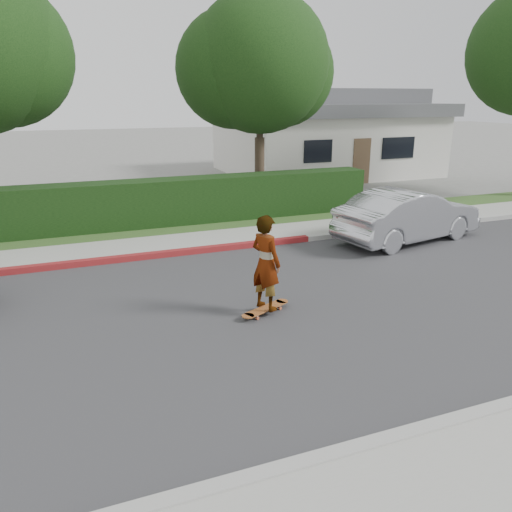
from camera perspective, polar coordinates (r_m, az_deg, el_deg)
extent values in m
plane|color=slate|center=(10.44, 11.11, -4.65)|extent=(120.00, 120.00, 0.00)
cube|color=#2D2D30|center=(10.44, 11.11, -4.63)|extent=(60.00, 8.00, 0.01)
cube|color=#9E9E99|center=(13.85, 2.13, 1.60)|extent=(60.00, 0.20, 0.15)
cube|color=maroon|center=(12.79, -18.90, -0.73)|extent=(12.00, 0.21, 0.15)
cube|color=gray|center=(14.65, 0.73, 2.46)|extent=(60.00, 1.60, 0.12)
cube|color=#2D4C1E|center=(16.10, -1.41, 3.82)|extent=(60.00, 1.60, 0.10)
cube|color=black|center=(15.79, -12.52, 5.73)|extent=(15.00, 1.00, 1.50)
cylinder|color=#33261C|center=(18.59, 0.41, 9.51)|extent=(0.36, 0.36, 2.52)
cylinder|color=#33261C|center=(18.42, 0.42, 15.34)|extent=(0.24, 0.24, 2.10)
sphere|color=black|center=(18.44, 0.44, 21.22)|extent=(4.80, 4.80, 4.80)
sphere|color=black|center=(18.52, -2.51, 20.57)|extent=(4.08, 4.08, 4.08)
sphere|color=black|center=(19.04, 2.76, 20.19)|extent=(3.84, 3.84, 3.84)
cube|color=beige|center=(27.63, 7.76, 12.55)|extent=(10.00, 8.00, 3.00)
cube|color=#4C4C51|center=(27.53, 7.92, 16.29)|extent=(10.60, 8.60, 0.60)
cube|color=#4C4C51|center=(27.53, 7.98, 17.53)|extent=(8.40, 6.40, 0.80)
cube|color=black|center=(22.92, 7.10, 11.79)|extent=(1.40, 0.06, 1.00)
cube|color=black|center=(25.23, 15.93, 11.80)|extent=(1.80, 0.06, 1.00)
cube|color=brown|center=(24.15, 11.95, 10.54)|extent=(0.90, 0.06, 2.10)
cylinder|color=#B35431|center=(9.23, 0.17, -7.11)|extent=(0.07, 0.06, 0.06)
cylinder|color=#B35431|center=(9.34, -0.62, -6.79)|extent=(0.07, 0.06, 0.06)
cylinder|color=#B35431|center=(9.65, 2.77, -5.97)|extent=(0.07, 0.06, 0.06)
cylinder|color=#B35431|center=(9.76, 1.99, -5.68)|extent=(0.07, 0.06, 0.06)
cube|color=silver|center=(9.26, -0.23, -6.70)|extent=(0.13, 0.19, 0.03)
cube|color=silver|center=(9.69, 2.38, -5.59)|extent=(0.13, 0.19, 0.03)
cube|color=brown|center=(9.46, 1.11, -6.00)|extent=(0.95, 0.60, 0.02)
cylinder|color=brown|center=(9.15, -0.92, -6.86)|extent=(0.31, 0.31, 0.02)
cylinder|color=brown|center=(9.79, 3.00, -5.19)|extent=(0.31, 0.31, 0.02)
imported|color=white|center=(9.14, 1.14, -0.78)|extent=(0.66, 0.77, 1.80)
imported|color=silver|center=(14.70, 17.00, 4.46)|extent=(4.69, 2.41, 1.47)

